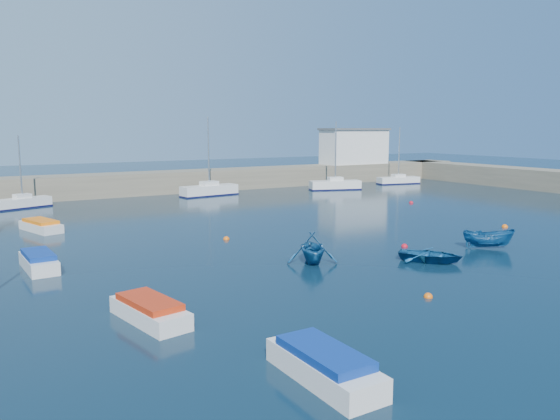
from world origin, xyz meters
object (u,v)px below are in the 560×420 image
motorboat_2 (41,226)px  dinghy_left (312,248)px  sailboat_5 (23,202)px  dinghy_right (489,239)px  dinghy_center (430,255)px  sailboat_6 (209,190)px  sailboat_8 (398,180)px  motorboat_1 (39,261)px  motorboat_0 (150,310)px  harbor_office (354,147)px  motorboat_3 (324,365)px  sailboat_7 (335,185)px

motorboat_2 → dinghy_left: size_ratio=1.36×
sailboat_5 → dinghy_right: 43.53m
dinghy_left → dinghy_right: bearing=14.0°
dinghy_center → sailboat_6: bearing=51.7°
sailboat_8 → dinghy_left: 48.69m
sailboat_5 → motorboat_1: bearing=156.2°
motorboat_0 → motorboat_2: size_ratio=0.97×
sailboat_5 → sailboat_8: sailboat_8 is taller
sailboat_6 → dinghy_center: bearing=170.2°
harbor_office → dinghy_left: bearing=-130.7°
sailboat_5 → harbor_office: bearing=-103.2°
sailboat_5 → motorboat_1: sailboat_5 is taller
harbor_office → sailboat_5: size_ratio=1.39×
motorboat_3 → dinghy_left: (8.13, 12.87, 0.41)m
motorboat_0 → motorboat_1: 11.68m
dinghy_left → dinghy_right: (12.26, -2.65, -0.26)m
dinghy_center → motorboat_3: bearing=177.3°
harbor_office → dinghy_right: size_ratio=2.99×
sailboat_7 → dinghy_center: bearing=169.9°
dinghy_right → sailboat_6: bearing=43.0°
sailboat_5 → motorboat_0: (1.20, -38.02, -0.11)m
harbor_office → sailboat_8: (3.01, -6.47, -4.55)m
sailboat_5 → motorboat_2: bearing=159.5°
harbor_office → motorboat_0: harbor_office is taller
sailboat_7 → dinghy_center: sailboat_7 is taller
harbor_office → dinghy_right: bearing=-117.0°
sailboat_7 → dinghy_left: size_ratio=2.54×
sailboat_7 → dinghy_right: sailboat_7 is taller
sailboat_7 → motorboat_1: bearing=140.1°
harbor_office → motorboat_3: (-41.53, -51.67, -4.60)m
motorboat_1 → motorboat_0: bearing=-79.1°
sailboat_6 → motorboat_0: sailboat_6 is taller
sailboat_6 → motorboat_0: bearing=145.9°
sailboat_7 → motorboat_2: 38.57m
dinghy_left → sailboat_5: bearing=136.8°
sailboat_7 → dinghy_right: (-11.92, -33.50, -0.01)m
motorboat_3 → dinghy_center: bearing=32.5°
sailboat_5 → dinghy_right: bearing=-165.6°
motorboat_2 → motorboat_3: 32.16m
dinghy_center → motorboat_2: bearing=93.8°
sailboat_5 → motorboat_2: size_ratio=1.54×
dinghy_left → motorboat_2: bearing=149.6°
sailboat_8 → sailboat_5: bearing=99.8°
harbor_office → sailboat_7: (-9.22, -7.95, -4.45)m
sailboat_5 → dinghy_center: sailboat_5 is taller
sailboat_5 → sailboat_7: size_ratio=0.82×
motorboat_2 → dinghy_right: 32.90m
sailboat_8 → motorboat_2: size_ratio=1.72×
motorboat_1 → motorboat_2: motorboat_1 is taller
sailboat_7 → motorboat_3: (-32.31, -43.72, -0.15)m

